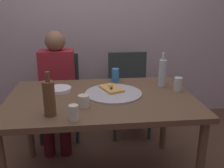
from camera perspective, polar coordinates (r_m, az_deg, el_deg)
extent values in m
cube|color=#B29EA3|center=(3.16, -4.43, 15.44)|extent=(6.00, 0.10, 2.60)
cube|color=brown|center=(1.95, -2.52, -3.41)|extent=(1.43, 0.93, 0.04)
cylinder|color=brown|center=(1.94, 19.29, -17.24)|extent=(0.06, 0.06, 0.71)
cylinder|color=brown|center=(2.52, -18.24, -8.42)|extent=(0.06, 0.06, 0.71)
cylinder|color=brown|center=(2.58, 11.71, -7.21)|extent=(0.06, 0.06, 0.71)
cylinder|color=#ADADB2|center=(1.99, 0.32, -2.09)|extent=(0.45, 0.45, 0.01)
cube|color=tan|center=(2.05, -0.18, -1.01)|extent=(0.20, 0.25, 0.02)
sphere|color=#EAD184|center=(2.06, -0.45, -0.33)|extent=(0.04, 0.04, 0.04)
sphere|color=#2D381E|center=(2.01, -0.16, -0.99)|extent=(0.02, 0.02, 0.02)
sphere|color=#B22D23|center=(2.10, -0.34, -0.09)|extent=(0.03, 0.03, 0.03)
cylinder|color=brown|center=(1.64, -14.02, -3.25)|extent=(0.08, 0.08, 0.23)
cylinder|color=brown|center=(1.59, -14.41, 1.60)|extent=(0.03, 0.03, 0.06)
cylinder|color=#B2BCC1|center=(2.18, 11.33, 2.34)|extent=(0.06, 0.06, 0.23)
cylinder|color=#B2BCC1|center=(2.14, 11.57, 6.12)|extent=(0.02, 0.02, 0.06)
cylinder|color=beige|center=(1.75, -6.43, -3.86)|extent=(0.08, 0.08, 0.09)
cylinder|color=beige|center=(1.56, -8.65, -6.46)|extent=(0.06, 0.06, 0.10)
cylinder|color=#B7C6BC|center=(2.11, 14.71, -0.07)|extent=(0.07, 0.07, 0.11)
cylinder|color=#337AC1|center=(2.28, 0.77, 2.01)|extent=(0.07, 0.07, 0.12)
cylinder|color=white|center=(2.10, -11.85, -1.21)|extent=(0.19, 0.19, 0.03)
cube|color=#2D3833|center=(2.79, -11.94, -3.15)|extent=(0.44, 0.44, 0.05)
cube|color=#2D3833|center=(2.91, -11.89, 2.40)|extent=(0.44, 0.04, 0.45)
cylinder|color=#2D3833|center=(2.70, -7.91, -9.18)|extent=(0.04, 0.04, 0.42)
cylinder|color=#2D3833|center=(2.74, -15.97, -9.33)|extent=(0.04, 0.04, 0.42)
cylinder|color=#2D3833|center=(3.05, -7.77, -5.92)|extent=(0.04, 0.04, 0.42)
cylinder|color=#2D3833|center=(3.08, -14.89, -6.10)|extent=(0.04, 0.04, 0.42)
cube|color=#2D3833|center=(2.82, 4.05, -2.57)|extent=(0.44, 0.44, 0.05)
cube|color=#2D3833|center=(2.94, 3.45, 2.91)|extent=(0.44, 0.04, 0.45)
cylinder|color=#2D3833|center=(2.79, 8.53, -8.34)|extent=(0.04, 0.04, 0.42)
cylinder|color=#2D3833|center=(2.72, 0.67, -8.84)|extent=(0.04, 0.04, 0.42)
cylinder|color=#2D3833|center=(3.12, 6.78, -5.28)|extent=(0.04, 0.04, 0.42)
cylinder|color=#2D3833|center=(3.06, -0.21, -5.63)|extent=(0.04, 0.04, 0.42)
cube|color=maroon|center=(2.73, -12.26, 2.10)|extent=(0.36, 0.22, 0.52)
sphere|color=brown|center=(2.66, -12.77, 9.46)|extent=(0.21, 0.21, 0.21)
cylinder|color=#3F0E12|center=(2.62, -10.54, -4.52)|extent=(0.12, 0.40, 0.12)
cylinder|color=#3F0E12|center=(2.64, -14.02, -4.61)|extent=(0.12, 0.40, 0.12)
cylinder|color=#3F0E12|center=(2.54, -10.54, -10.95)|extent=(0.11, 0.11, 0.45)
cylinder|color=#3F0E12|center=(2.55, -14.18, -11.00)|extent=(0.11, 0.11, 0.45)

